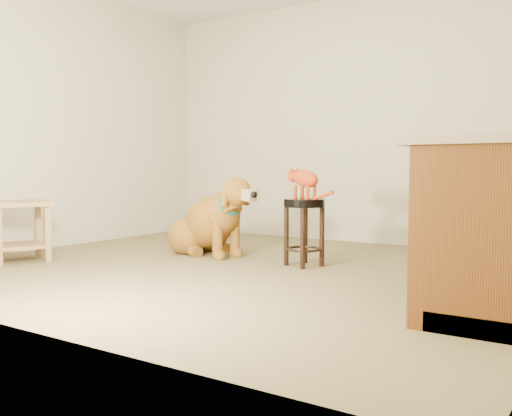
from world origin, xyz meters
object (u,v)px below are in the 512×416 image
Objects in this scene: golden_retriever at (210,224)px; padded_stool at (304,218)px; side_table at (19,222)px; wood_stool at (477,216)px; tabby_kitten at (304,179)px.

padded_stool is at bearing 12.57° from golden_retriever.
golden_retriever is at bearing 45.84° from side_table.
golden_retriever reaches higher than side_table.
golden_retriever is at bearing -147.61° from wood_stool.
golden_retriever is at bearing 177.07° from padded_stool.
padded_stool is at bearing 27.71° from side_table.
wood_stool is 1.52× the size of tabby_kitten.
wood_stool is 1.73m from tabby_kitten.
padded_stool is 1.20× the size of tabby_kitten.
side_table is (-3.16, -2.46, -0.02)m from wood_stool.
golden_retriever is 1.07m from tabby_kitten.
golden_retriever reaches higher than wood_stool.
wood_stool is (1.03, 1.34, -0.03)m from padded_stool.
padded_stool is 1.69m from wood_stool.
side_table is at bearing -118.66° from golden_retriever.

